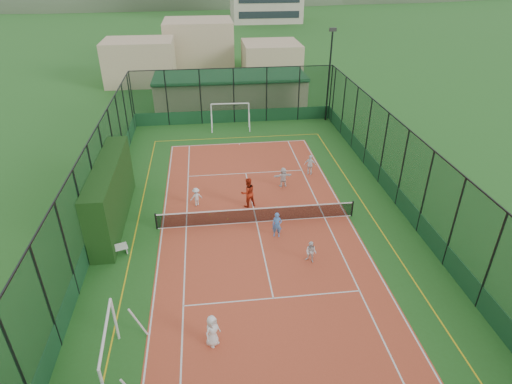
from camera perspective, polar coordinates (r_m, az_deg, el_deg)
ground at (r=25.32m, az=0.07°, el=-4.04°), size 300.00×300.00×0.00m
court_slab at (r=25.32m, az=0.07°, el=-4.04°), size 11.17×23.97×0.01m
tennis_net at (r=25.03m, az=0.08°, el=-3.03°), size 11.67×0.12×1.06m
perimeter_fence at (r=24.03m, az=0.08°, el=0.93°), size 18.12×34.12×5.00m
floodlight_ne at (r=40.39m, az=9.70°, el=14.98°), size 0.60×0.26×8.25m
clubhouse at (r=44.77m, az=-3.44°, el=13.37°), size 15.20×7.20×3.15m
hedge_left at (r=25.94m, az=-18.79°, el=-0.17°), size 1.25×8.36×3.66m
white_bench at (r=23.69m, az=-18.46°, el=-7.28°), size 1.49×0.82×0.81m
futsal_goal_near at (r=17.68m, az=-18.88°, el=-19.53°), size 3.43×1.17×2.18m
futsal_goal_far at (r=38.86m, az=-3.46°, el=10.11°), size 3.48×1.13×2.22m
child_near_left at (r=18.05m, az=-5.85°, el=-17.92°), size 0.85×0.84×1.49m
child_near_mid at (r=23.76m, az=2.82°, el=-4.40°), size 0.60×0.46×1.48m
child_near_right at (r=22.16m, az=7.34°, el=-7.94°), size 0.74×0.71×1.20m
child_far_left at (r=26.89m, az=-7.97°, el=-0.63°), size 0.89×0.70×1.22m
child_far_right at (r=30.60m, az=7.24°, el=3.61°), size 0.93×0.67×1.47m
child_far_back at (r=28.84m, az=3.65°, el=1.99°), size 1.31×0.54×1.37m
coach at (r=26.38m, az=-1.09°, el=-0.06°), size 1.14×1.02×1.93m
tennis_balls at (r=26.18m, az=-1.88°, el=-2.71°), size 4.22×1.10×0.07m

